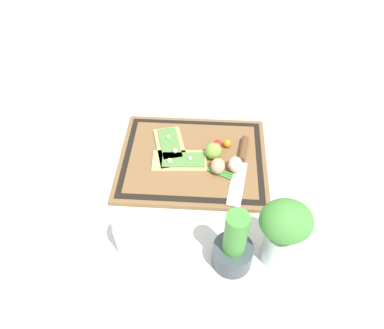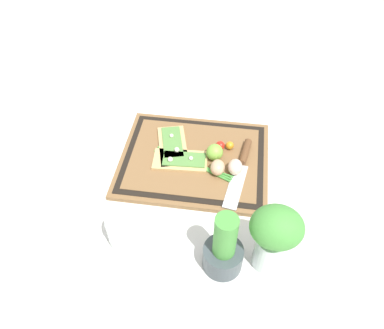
% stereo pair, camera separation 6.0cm
% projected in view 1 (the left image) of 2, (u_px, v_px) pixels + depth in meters
% --- Properties ---
extents(ground_plane, '(6.00, 6.00, 0.00)m').
position_uv_depth(ground_plane, '(193.00, 161.00, 1.17)').
color(ground_plane, silver).
extents(cutting_board, '(0.45, 0.37, 0.02)m').
position_uv_depth(cutting_board, '(193.00, 159.00, 1.16)').
color(cutting_board, brown).
rests_on(cutting_board, ground_plane).
extents(pizza_slice_near, '(0.13, 0.19, 0.02)m').
position_uv_depth(pizza_slice_near, '(170.00, 146.00, 1.18)').
color(pizza_slice_near, tan).
rests_on(pizza_slice_near, cutting_board).
extents(pizza_slice_far, '(0.17, 0.09, 0.02)m').
position_uv_depth(pizza_slice_far, '(180.00, 161.00, 1.14)').
color(pizza_slice_far, tan).
rests_on(pizza_slice_far, cutting_board).
extents(knife, '(0.07, 0.27, 0.02)m').
position_uv_depth(knife, '(241.00, 158.00, 1.14)').
color(knife, silver).
rests_on(knife, cutting_board).
extents(egg_brown, '(0.04, 0.05, 0.04)m').
position_uv_depth(egg_brown, '(218.00, 166.00, 1.10)').
color(egg_brown, tan).
rests_on(egg_brown, cutting_board).
extents(egg_pink, '(0.04, 0.05, 0.04)m').
position_uv_depth(egg_pink, '(235.00, 164.00, 1.10)').
color(egg_pink, beige).
rests_on(egg_pink, cutting_board).
extents(lime, '(0.05, 0.05, 0.05)m').
position_uv_depth(lime, '(213.00, 151.00, 1.14)').
color(lime, '#7FB742').
rests_on(lime, cutting_board).
extents(cherry_tomato_red, '(0.03, 0.03, 0.03)m').
position_uv_depth(cherry_tomato_red, '(218.00, 144.00, 1.17)').
color(cherry_tomato_red, red).
rests_on(cherry_tomato_red, cutting_board).
extents(cherry_tomato_yellow, '(0.03, 0.03, 0.03)m').
position_uv_depth(cherry_tomato_yellow, '(227.00, 143.00, 1.18)').
color(cherry_tomato_yellow, orange).
rests_on(cherry_tomato_yellow, cutting_board).
extents(scallion_bunch, '(0.25, 0.12, 0.01)m').
position_uv_depth(scallion_bunch, '(194.00, 164.00, 1.13)').
color(scallion_bunch, '#47933D').
rests_on(scallion_bunch, cutting_board).
extents(herb_pot, '(0.10, 0.10, 0.19)m').
position_uv_depth(herb_pot, '(233.00, 248.00, 0.89)').
color(herb_pot, '#3D474C').
rests_on(herb_pot, ground_plane).
extents(sauce_jar, '(0.08, 0.08, 0.10)m').
position_uv_depth(sauce_jar, '(131.00, 236.00, 0.93)').
color(sauce_jar, silver).
rests_on(sauce_jar, ground_plane).
extents(herb_glass, '(0.12, 0.11, 0.21)m').
position_uv_depth(herb_glass, '(283.00, 229.00, 0.85)').
color(herb_glass, silver).
rests_on(herb_glass, ground_plane).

